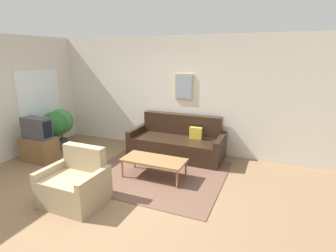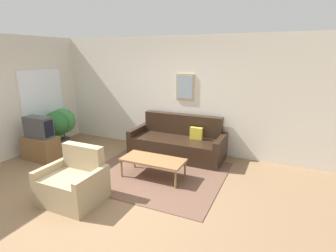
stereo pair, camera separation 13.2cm
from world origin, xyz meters
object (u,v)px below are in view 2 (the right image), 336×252
(coffee_table, at_px, (153,160))
(tv, at_px, (38,127))
(armchair, at_px, (74,183))
(couch, at_px, (178,143))
(potted_plant_tall, at_px, (57,125))

(coffee_table, xyz_separation_m, tv, (-2.69, -0.23, 0.40))
(tv, bearing_deg, armchair, -27.92)
(tv, bearing_deg, couch, 28.54)
(tv, relative_size, armchair, 0.69)
(coffee_table, bearing_deg, potted_plant_tall, 171.54)
(potted_plant_tall, bearing_deg, couch, 15.80)
(couch, height_order, armchair, couch)
(potted_plant_tall, bearing_deg, armchair, -38.59)
(tv, xyz_separation_m, armchair, (1.90, -1.01, -0.46))
(couch, distance_m, coffee_table, 1.24)
(couch, bearing_deg, coffee_table, -90.02)
(tv, height_order, armchair, tv)
(coffee_table, distance_m, armchair, 1.46)
(potted_plant_tall, bearing_deg, coffee_table, -8.46)
(coffee_table, bearing_deg, armchair, -122.44)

